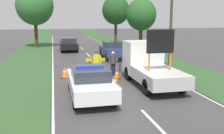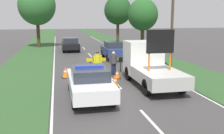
{
  "view_description": "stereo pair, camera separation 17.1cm",
  "coord_description": "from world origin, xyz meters",
  "px_view_note": "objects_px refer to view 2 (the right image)",
  "views": [
    {
      "loc": [
        -3.41,
        -12.08,
        3.7
      ],
      "look_at": [
        -0.38,
        1.48,
        1.1
      ],
      "focal_mm": 42.0,
      "sensor_mm": 36.0,
      "label": 1
    },
    {
      "loc": [
        -3.24,
        -12.11,
        3.7
      ],
      "look_at": [
        -0.38,
        1.48,
        1.1
      ],
      "focal_mm": 42.0,
      "sensor_mm": 36.0,
      "label": 2
    }
  ],
  "objects_px": {
    "traffic_cone_near_truck": "(75,68)",
    "traffic_cone_behind_barrier": "(115,81)",
    "pedestrian_civilian": "(114,61)",
    "traffic_cone_centre_front": "(117,74)",
    "traffic_cone_near_police": "(66,72)",
    "police_officer": "(98,61)",
    "work_truck": "(149,64)",
    "roadside_tree_near_right": "(37,6)",
    "queued_car_hatch_blue": "(114,50)",
    "utility_pole": "(173,7)",
    "queued_car_sedan_black": "(70,44)",
    "road_barrier": "(106,61)",
    "police_car": "(89,82)",
    "roadside_tree_near_left": "(118,10)",
    "roadside_tree_mid_left": "(143,15)"
  },
  "relations": [
    {
      "from": "traffic_cone_behind_barrier",
      "to": "queued_car_hatch_blue",
      "type": "relative_size",
      "value": 0.16
    },
    {
      "from": "police_car",
      "to": "roadside_tree_mid_left",
      "type": "bearing_deg",
      "value": 59.37
    },
    {
      "from": "police_officer",
      "to": "traffic_cone_near_police",
      "type": "xyz_separation_m",
      "value": [
        -2.1,
        -0.39,
        -0.58
      ]
    },
    {
      "from": "police_car",
      "to": "roadside_tree_near_right",
      "type": "bearing_deg",
      "value": 95.91
    },
    {
      "from": "work_truck",
      "to": "utility_pole",
      "type": "bearing_deg",
      "value": -129.93
    },
    {
      "from": "police_officer",
      "to": "work_truck",
      "type": "bearing_deg",
      "value": 134.8
    },
    {
      "from": "traffic_cone_behind_barrier",
      "to": "utility_pole",
      "type": "relative_size",
      "value": 0.08
    },
    {
      "from": "traffic_cone_near_police",
      "to": "queued_car_hatch_blue",
      "type": "bearing_deg",
      "value": 56.19
    },
    {
      "from": "traffic_cone_near_truck",
      "to": "traffic_cone_near_police",
      "type": "bearing_deg",
      "value": -111.09
    },
    {
      "from": "police_car",
      "to": "traffic_cone_centre_front",
      "type": "height_order",
      "value": "police_car"
    },
    {
      "from": "traffic_cone_near_truck",
      "to": "utility_pole",
      "type": "relative_size",
      "value": 0.06
    },
    {
      "from": "road_barrier",
      "to": "pedestrian_civilian",
      "type": "distance_m",
      "value": 0.96
    },
    {
      "from": "police_officer",
      "to": "queued_car_sedan_black",
      "type": "xyz_separation_m",
      "value": [
        -1.07,
        13.47,
        -0.15
      ]
    },
    {
      "from": "traffic_cone_behind_barrier",
      "to": "traffic_cone_near_truck",
      "type": "bearing_deg",
      "value": 111.02
    },
    {
      "from": "pedestrian_civilian",
      "to": "traffic_cone_centre_front",
      "type": "relative_size",
      "value": 2.76
    },
    {
      "from": "traffic_cone_near_police",
      "to": "roadside_tree_near_right",
      "type": "distance_m",
      "value": 19.14
    },
    {
      "from": "queued_car_sedan_black",
      "to": "roadside_tree_mid_left",
      "type": "relative_size",
      "value": 0.82
    },
    {
      "from": "traffic_cone_near_truck",
      "to": "roadside_tree_mid_left",
      "type": "bearing_deg",
      "value": 46.35
    },
    {
      "from": "pedestrian_civilian",
      "to": "traffic_cone_near_police",
      "type": "xyz_separation_m",
      "value": [
        -3.11,
        -0.1,
        -0.57
      ]
    },
    {
      "from": "police_car",
      "to": "queued_car_hatch_blue",
      "type": "height_order",
      "value": "queued_car_hatch_blue"
    },
    {
      "from": "queued_car_hatch_blue",
      "to": "police_officer",
      "type": "bearing_deg",
      "value": 68.64
    },
    {
      "from": "roadside_tree_near_left",
      "to": "pedestrian_civilian",
      "type": "bearing_deg",
      "value": -103.89
    },
    {
      "from": "police_car",
      "to": "roadside_tree_near_left",
      "type": "xyz_separation_m",
      "value": [
        7.05,
        24.31,
        3.98
      ]
    },
    {
      "from": "utility_pole",
      "to": "traffic_cone_centre_front",
      "type": "bearing_deg",
      "value": -150.22
    },
    {
      "from": "work_truck",
      "to": "police_car",
      "type": "bearing_deg",
      "value": 24.96
    },
    {
      "from": "traffic_cone_behind_barrier",
      "to": "roadside_tree_near_right",
      "type": "bearing_deg",
      "value": 103.89
    },
    {
      "from": "pedestrian_civilian",
      "to": "roadside_tree_near_right",
      "type": "distance_m",
      "value": 19.6
    },
    {
      "from": "road_barrier",
      "to": "traffic_cone_near_police",
      "type": "distance_m",
      "value": 2.96
    },
    {
      "from": "traffic_cone_behind_barrier",
      "to": "utility_pole",
      "type": "distance_m",
      "value": 8.33
    },
    {
      "from": "traffic_cone_centre_front",
      "to": "roadside_tree_near_right",
      "type": "bearing_deg",
      "value": 107.01
    },
    {
      "from": "police_car",
      "to": "roadside_tree_mid_left",
      "type": "height_order",
      "value": "roadside_tree_mid_left"
    },
    {
      "from": "work_truck",
      "to": "road_barrier",
      "type": "relative_size",
      "value": 1.99
    },
    {
      "from": "traffic_cone_near_truck",
      "to": "roadside_tree_near_right",
      "type": "xyz_separation_m",
      "value": [
        -3.44,
        16.51,
        4.96
      ]
    },
    {
      "from": "traffic_cone_near_truck",
      "to": "traffic_cone_behind_barrier",
      "type": "bearing_deg",
      "value": -68.98
    },
    {
      "from": "road_barrier",
      "to": "roadside_tree_near_left",
      "type": "bearing_deg",
      "value": 66.49
    },
    {
      "from": "work_truck",
      "to": "traffic_cone_near_police",
      "type": "distance_m",
      "value": 5.3
    },
    {
      "from": "queued_car_hatch_blue",
      "to": "utility_pole",
      "type": "bearing_deg",
      "value": 121.8
    },
    {
      "from": "work_truck",
      "to": "road_barrier",
      "type": "bearing_deg",
      "value": -64.87
    },
    {
      "from": "traffic_cone_behind_barrier",
      "to": "traffic_cone_near_police",
      "type": "bearing_deg",
      "value": 130.55
    },
    {
      "from": "traffic_cone_centre_front",
      "to": "traffic_cone_near_truck",
      "type": "relative_size",
      "value": 1.11
    },
    {
      "from": "utility_pole",
      "to": "pedestrian_civilian",
      "type": "bearing_deg",
      "value": -160.05
    },
    {
      "from": "road_barrier",
      "to": "traffic_cone_near_truck",
      "type": "height_order",
      "value": "road_barrier"
    },
    {
      "from": "queued_car_hatch_blue",
      "to": "utility_pole",
      "type": "relative_size",
      "value": 0.47
    },
    {
      "from": "pedestrian_civilian",
      "to": "traffic_cone_near_truck",
      "type": "xyz_separation_m",
      "value": [
        -2.42,
        1.7,
        -0.67
      ]
    },
    {
      "from": "police_car",
      "to": "roadside_tree_near_left",
      "type": "height_order",
      "value": "roadside_tree_near_left"
    },
    {
      "from": "traffic_cone_near_police",
      "to": "traffic_cone_centre_front",
      "type": "height_order",
      "value": "traffic_cone_near_police"
    },
    {
      "from": "pedestrian_civilian",
      "to": "traffic_cone_near_truck",
      "type": "height_order",
      "value": "pedestrian_civilian"
    },
    {
      "from": "work_truck",
      "to": "queued_car_sedan_black",
      "type": "xyz_separation_m",
      "value": [
        -3.57,
        16.38,
        -0.34
      ]
    },
    {
      "from": "police_car",
      "to": "work_truck",
      "type": "distance_m",
      "value": 4.13
    },
    {
      "from": "work_truck",
      "to": "traffic_cone_centre_front",
      "type": "height_order",
      "value": "work_truck"
    }
  ]
}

